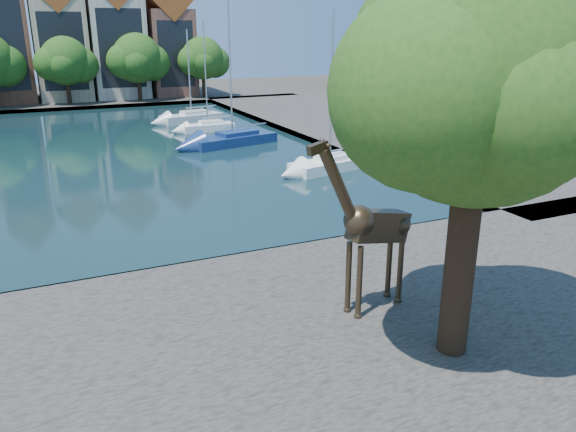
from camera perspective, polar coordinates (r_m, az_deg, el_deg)
name	(u,v)px	position (r m, az deg, el deg)	size (l,w,h in m)	color
ground	(122,285)	(21.49, -16.48, -6.73)	(160.00, 160.00, 0.00)	#38332B
water_basin	(70,155)	(44.37, -21.23, 5.83)	(38.00, 50.00, 0.08)	black
near_quay	(165,385)	(15.31, -12.40, -16.40)	(50.00, 14.00, 0.50)	#4E4A44
far_quay	(50,102)	(75.95, -23.06, 10.65)	(60.00, 16.00, 0.50)	#4E4A44
right_quay	(363,128)	(51.95, 7.58, 8.88)	(14.00, 52.00, 0.50)	#4E4A44
plane_tree	(483,83)	(14.35, 19.21, 12.61)	(8.32, 6.40, 10.62)	#332114
townhouse_center	(3,32)	(75.43, -27.00, 16.31)	(5.44, 9.18, 16.93)	brown
townhouse_east_inner	(59,37)	(75.53, -22.23, 16.44)	(5.94, 9.18, 15.79)	tan
townhouse_east_mid	(115,34)	(76.16, -17.19, 17.26)	(6.43, 9.18, 16.65)	beige
townhouse_east_end	(167,42)	(77.36, -12.15, 16.92)	(5.44, 9.18, 14.43)	brown
far_tree_mid_east	(66,62)	(70.15, -21.62, 14.30)	(7.02, 5.40, 7.52)	#332114
far_tree_east	(138,60)	(71.08, -14.99, 15.08)	(7.54, 5.80, 7.84)	#332114
far_tree_far_east	(204,60)	(72.89, -8.58, 15.43)	(6.76, 5.20, 7.36)	#332114
giraffe_statue	(371,227)	(17.02, 8.46, -1.08)	(3.89, 1.20, 5.59)	#392B1C
sailboat_right_a	(330,162)	(36.59, 4.28, 5.48)	(5.86, 3.19, 9.91)	white
sailboat_right_b	(232,137)	(44.91, -5.67, 7.96)	(7.43, 4.10, 12.08)	navy
sailboat_right_c	(208,125)	(51.22, -8.15, 9.12)	(4.73, 1.86, 9.41)	white
sailboat_right_d	(191,116)	(56.47, -9.79, 9.97)	(6.21, 3.24, 8.67)	silver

